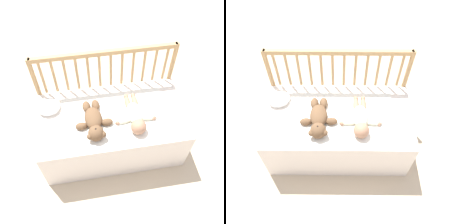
{
  "view_description": "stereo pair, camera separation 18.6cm",
  "coord_description": "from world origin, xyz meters",
  "views": [
    {
      "loc": [
        -0.18,
        -1.1,
        2.02
      ],
      "look_at": [
        0.0,
        -0.01,
        0.51
      ],
      "focal_mm": 40.0,
      "sensor_mm": 36.0,
      "label": 1
    },
    {
      "loc": [
        0.01,
        -1.11,
        2.02
      ],
      "look_at": [
        0.0,
        -0.01,
        0.51
      ],
      "focal_mm": 40.0,
      "sensor_mm": 36.0,
      "label": 2
    }
  ],
  "objects": [
    {
      "name": "ground_plane",
      "position": [
        0.0,
        0.0,
        0.0
      ],
      "size": [
        12.0,
        12.0,
        0.0
      ],
      "primitive_type": "plane",
      "color": "#C6B293"
    },
    {
      "name": "crib_mattress",
      "position": [
        0.0,
        0.0,
        0.23
      ],
      "size": [
        1.15,
        0.6,
        0.45
      ],
      "color": "white",
      "rests_on": "ground_plane"
    },
    {
      "name": "crib_rail",
      "position": [
        0.0,
        0.32,
        0.58
      ],
      "size": [
        1.15,
        0.04,
        0.82
      ],
      "color": "tan",
      "rests_on": "ground_plane"
    },
    {
      "name": "small_pillow",
      "position": [
        -0.47,
        0.14,
        0.48
      ],
      "size": [
        0.18,
        0.17,
        0.06
      ],
      "color": "white",
      "rests_on": "crib_mattress"
    },
    {
      "name": "baby",
      "position": [
        0.17,
        -0.06,
        0.49
      ],
      "size": [
        0.33,
        0.4,
        0.11
      ],
      "color": "#EAEACC",
      "rests_on": "crib_mattress"
    },
    {
      "name": "blanket",
      "position": [
        0.02,
        -0.03,
        0.45
      ],
      "size": [
        0.81,
        0.51,
        0.01
      ],
      "color": "white",
      "rests_on": "crib_mattress"
    },
    {
      "name": "teddy_bear",
      "position": [
        -0.14,
        -0.07,
        0.5
      ],
      "size": [
        0.28,
        0.38,
        0.12
      ],
      "color": "brown",
      "rests_on": "crib_mattress"
    }
  ]
}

